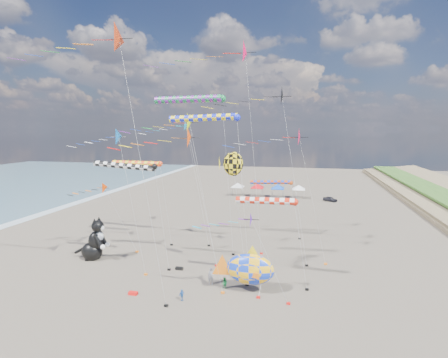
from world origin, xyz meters
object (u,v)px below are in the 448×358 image
at_px(fish_inflatable, 249,269).
at_px(child_green, 225,283).
at_px(cat_inflatable, 93,238).
at_px(child_blue, 182,295).
at_px(person_adult, 211,276).
at_px(parked_car, 330,199).

xyz_separation_m(fish_inflatable, child_green, (-2.62, 0.24, -1.91)).
relative_size(cat_inflatable, child_blue, 4.88).
bearing_deg(person_adult, child_green, -33.20).
bearing_deg(child_green, child_blue, -110.69).
bearing_deg(child_green, fish_inflatable, 20.23).
height_order(cat_inflatable, child_blue, cat_inflatable).
bearing_deg(person_adult, fish_inflatable, -22.58).
relative_size(fish_inflatable, person_adult, 3.60).
relative_size(cat_inflatable, person_adult, 3.04).
bearing_deg(child_green, parked_car, 99.83).
xyz_separation_m(cat_inflatable, fish_inflatable, (20.82, -4.68, -0.25)).
bearing_deg(child_green, cat_inflatable, -168.17).
distance_m(fish_inflatable, child_green, 3.26).
xyz_separation_m(cat_inflatable, child_green, (18.20, -4.43, -2.17)).
height_order(cat_inflatable, fish_inflatable, cat_inflatable).
bearing_deg(child_blue, person_adult, 8.78).
distance_m(cat_inflatable, child_green, 18.85).
height_order(person_adult, child_green, person_adult).
bearing_deg(cat_inflatable, fish_inflatable, -11.08).
bearing_deg(child_green, person_adult, -177.79).
height_order(cat_inflatable, parked_car, cat_inflatable).
bearing_deg(fish_inflatable, child_green, 174.71).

